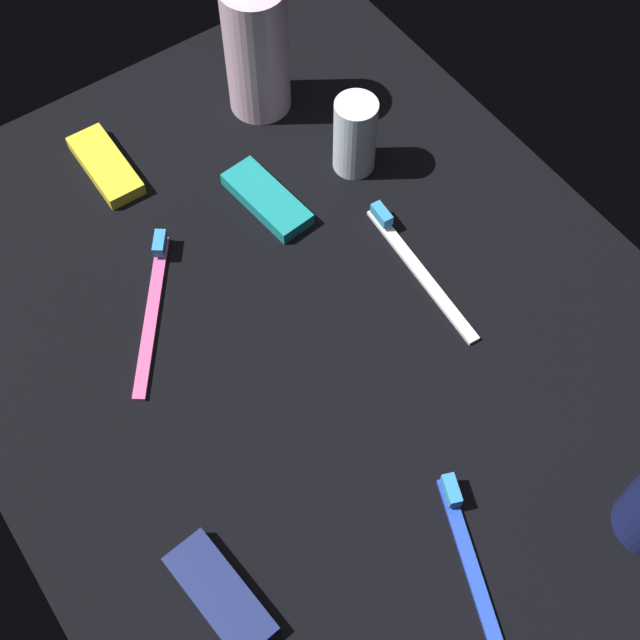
% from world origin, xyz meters
% --- Properties ---
extents(ground_plane, '(0.84, 0.64, 0.01)m').
position_xyz_m(ground_plane, '(0.00, 0.00, -0.01)').
color(ground_plane, black).
extents(bodywash_bottle, '(0.07, 0.07, 0.18)m').
position_xyz_m(bodywash_bottle, '(-0.28, 0.12, 0.08)').
color(bodywash_bottle, silver).
rests_on(bodywash_bottle, ground_plane).
extents(deodorant_stick, '(0.04, 0.04, 0.09)m').
position_xyz_m(deodorant_stick, '(-0.15, 0.15, 0.04)').
color(deodorant_stick, silver).
rests_on(deodorant_stick, ground_plane).
extents(toothbrush_blue, '(0.17, 0.08, 0.02)m').
position_xyz_m(toothbrush_blue, '(0.25, -0.02, 0.01)').
color(toothbrush_blue, blue).
rests_on(toothbrush_blue, ground_plane).
extents(toothbrush_white, '(0.18, 0.03, 0.02)m').
position_xyz_m(toothbrush_white, '(-0.01, 0.12, 0.01)').
color(toothbrush_white, white).
rests_on(toothbrush_white, ground_plane).
extents(toothbrush_pink, '(0.15, 0.12, 0.02)m').
position_xyz_m(toothbrush_pink, '(-0.12, -0.11, 0.01)').
color(toothbrush_pink, '#E55999').
rests_on(toothbrush_pink, ground_plane).
extents(snack_bar_navy, '(0.11, 0.05, 0.01)m').
position_xyz_m(snack_bar_navy, '(0.15, -0.20, 0.01)').
color(snack_bar_navy, navy).
rests_on(snack_bar_navy, ground_plane).
extents(snack_bar_yellow, '(0.10, 0.04, 0.01)m').
position_xyz_m(snack_bar_yellow, '(-0.30, -0.07, 0.01)').
color(snack_bar_yellow, yellow).
rests_on(snack_bar_yellow, ground_plane).
extents(snack_bar_teal, '(0.11, 0.05, 0.01)m').
position_xyz_m(snack_bar_teal, '(-0.16, 0.05, 0.01)').
color(snack_bar_teal, teal).
rests_on(snack_bar_teal, ground_plane).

